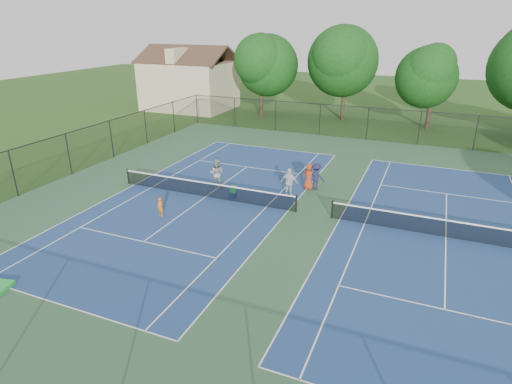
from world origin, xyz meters
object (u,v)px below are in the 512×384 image
at_px(tree_back_a, 261,62).
at_px(child_player, 160,207).
at_px(tree_back_b, 346,58).
at_px(bystander_c, 309,176).
at_px(ball_crate, 233,195).
at_px(bystander_a, 289,182).
at_px(bystander_b, 316,177).
at_px(clapboard_house, 190,83).
at_px(tree_back_c, 435,74).
at_px(instructor, 217,173).
at_px(ball_hopper, 233,189).

height_order(tree_back_a, child_player, tree_back_a).
height_order(tree_back_a, tree_back_b, tree_back_b).
relative_size(bystander_c, ball_crate, 4.77).
distance_m(bystander_a, ball_crate, 3.60).
bearing_deg(child_player, tree_back_a, 114.48).
bearing_deg(tree_back_b, bystander_b, -82.20).
distance_m(tree_back_b, bystander_b, 22.99).
xyz_separation_m(clapboard_house, ball_crate, (17.64, -24.41, -2.93)).
bearing_deg(tree_back_c, ball_crate, -113.01).
xyz_separation_m(tree_back_a, bystander_c, (11.56, -20.15, -5.17)).
bearing_deg(tree_back_c, bystander_c, -106.93).
xyz_separation_m(clapboard_house, bystander_c, (21.56, -21.15, -2.23)).
bearing_deg(bystander_c, ball_crate, 42.70).
distance_m(tree_back_c, bystander_a, 24.41).
bearing_deg(bystander_c, instructor, 23.06).
height_order(bystander_b, ball_crate, bystander_b).
distance_m(clapboard_house, instructor, 28.21).
bearing_deg(tree_back_a, bystander_b, -59.07).
relative_size(child_player, ball_crate, 3.07).
relative_size(tree_back_a, clapboard_house, 0.85).
xyz_separation_m(child_player, instructor, (0.84, 5.26, 0.42)).
height_order(tree_back_b, bystander_b, tree_back_b).
distance_m(child_player, bystander_c, 9.81).
bearing_deg(instructor, tree_back_b, -110.79).
height_order(child_player, bystander_a, bystander_a).
relative_size(tree_back_b, child_player, 9.02).
relative_size(tree_back_b, ball_hopper, 22.98).
bearing_deg(bystander_a, ball_crate, 22.39).
bearing_deg(tree_back_c, ball_hopper, -113.01).
relative_size(tree_back_a, bystander_c, 5.29).
height_order(tree_back_c, bystander_b, tree_back_c).
bearing_deg(tree_back_b, bystander_a, -85.68).
distance_m(instructor, bystander_b, 6.51).
xyz_separation_m(tree_back_b, clapboard_house, (-19.00, -1.00, -3.50)).
xyz_separation_m(clapboard_house, child_player, (15.04, -28.48, -2.54)).
distance_m(instructor, ball_hopper, 2.16).
bearing_deg(bystander_a, tree_back_b, -89.05).
relative_size(tree_back_a, tree_back_b, 0.91).
relative_size(bystander_a, ball_hopper, 4.27).
bearing_deg(bystander_b, tree_back_c, -98.41).
bearing_deg(child_player, clapboard_house, 131.93).
bearing_deg(tree_back_c, instructor, -117.56).
height_order(tree_back_c, clapboard_house, tree_back_c).
xyz_separation_m(bystander_b, bystander_c, (-0.46, -0.09, -0.02)).
height_order(child_player, ball_crate, child_player).
bearing_deg(ball_hopper, instructor, 145.98).
distance_m(clapboard_house, ball_hopper, 30.22).
height_order(tree_back_a, bystander_c, tree_back_a).
xyz_separation_m(child_player, bystander_b, (6.98, 7.42, 0.33)).
xyz_separation_m(bystander_c, ball_hopper, (-3.92, -3.25, -0.32)).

